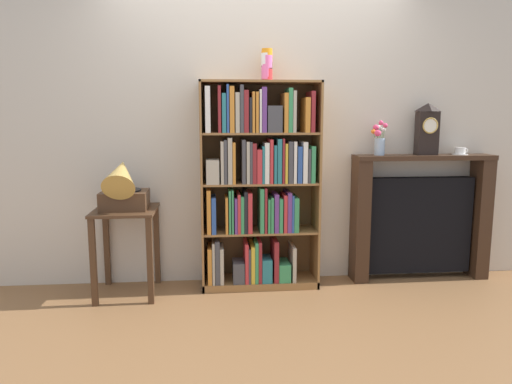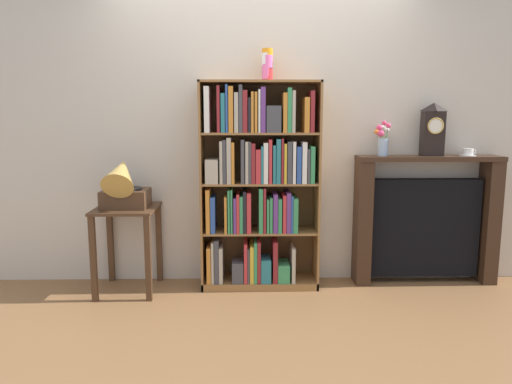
% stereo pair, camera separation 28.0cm
% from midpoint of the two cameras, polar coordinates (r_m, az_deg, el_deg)
% --- Properties ---
extents(ground_plane, '(8.22, 6.40, 0.02)m').
position_cam_midpoint_polar(ground_plane, '(4.02, 2.52, -11.77)').
color(ground_plane, brown).
extents(wall_back, '(5.22, 0.08, 2.60)m').
position_cam_midpoint_polar(wall_back, '(4.11, 4.72, 7.38)').
color(wall_back, beige).
rests_on(wall_back, ground).
extents(bookshelf, '(0.96, 0.33, 1.69)m').
position_cam_midpoint_polar(bookshelf, '(3.92, 2.23, 0.47)').
color(bookshelf, olive).
rests_on(bookshelf, ground).
extents(cup_stack, '(0.09, 0.09, 0.26)m').
position_cam_midpoint_polar(cup_stack, '(3.95, 3.45, 14.88)').
color(cup_stack, red).
rests_on(cup_stack, bookshelf).
extents(side_table_left, '(0.48, 0.53, 0.69)m').
position_cam_midpoint_polar(side_table_left, '(3.97, -13.16, -4.31)').
color(side_table_left, '#472D1C').
rests_on(side_table_left, ground).
extents(gramophone, '(0.35, 0.46, 0.47)m').
position_cam_midpoint_polar(gramophone, '(3.84, -13.55, 0.79)').
color(gramophone, '#472D1C').
rests_on(gramophone, side_table_left).
extents(fireplace_mantel, '(1.20, 0.24, 1.09)m').
position_cam_midpoint_polar(fireplace_mantel, '(4.37, 21.24, -3.24)').
color(fireplace_mantel, '#382316').
rests_on(fireplace_mantel, ground).
extents(mantel_clock, '(0.17, 0.12, 0.44)m').
position_cam_midpoint_polar(mantel_clock, '(4.27, 22.12, 6.93)').
color(mantel_clock, black).
rests_on(mantel_clock, fireplace_mantel).
extents(flower_vase, '(0.13, 0.12, 0.29)m').
position_cam_midpoint_polar(flower_vase, '(4.13, 16.75, 5.87)').
color(flower_vase, '#99B2D1').
rests_on(flower_vase, fireplace_mantel).
extents(teacup_with_saucer, '(0.14, 0.13, 0.06)m').
position_cam_midpoint_polar(teacup_with_saucer, '(4.41, 25.63, 4.26)').
color(teacup_with_saucer, white).
rests_on(teacup_with_saucer, fireplace_mantel).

